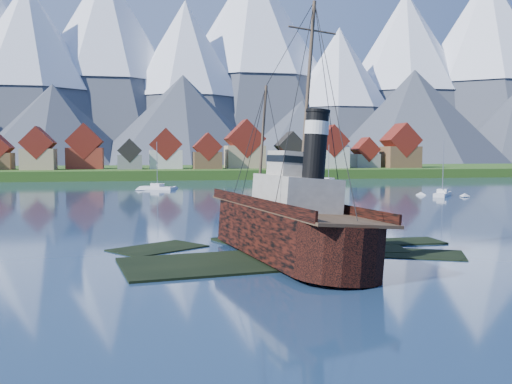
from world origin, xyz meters
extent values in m
plane|color=navy|center=(0.00, 0.00, 0.00)|extent=(1400.00, 1400.00, 0.00)
cube|color=black|center=(-3.00, -2.00, -0.32)|extent=(19.08, 11.42, 1.00)
cube|color=black|center=(6.00, 4.00, -0.38)|extent=(15.15, 9.76, 1.00)
cube|color=black|center=(2.00, 9.00, -0.28)|extent=(11.45, 9.06, 1.00)
cube|color=black|center=(12.00, -1.00, -0.42)|extent=(10.27, 8.34, 1.00)
cube|color=black|center=(-9.00, 6.00, -0.40)|extent=(9.42, 8.68, 1.00)
cube|color=black|center=(15.00, 5.00, -0.35)|extent=(6.00, 4.00, 1.00)
cube|color=#254C15|center=(0.00, 170.00, 0.00)|extent=(600.00, 80.00, 3.20)
cube|color=#3F3D38|center=(0.00, 132.00, 0.00)|extent=(600.00, 2.50, 2.00)
cube|color=tan|center=(-43.00, 150.00, 6.40)|extent=(10.50, 9.00, 6.80)
cube|color=maroon|center=(-43.00, 150.00, 11.69)|extent=(10.69, 9.18, 10.69)
cube|color=maroon|center=(-29.00, 156.00, 6.60)|extent=(12.00, 8.50, 7.20)
cube|color=maroon|center=(-29.00, 156.00, 12.36)|extent=(12.22, 8.67, 12.22)
cube|color=slate|center=(-14.00, 151.00, 5.40)|extent=(8.00, 7.00, 4.80)
cube|color=black|center=(-14.00, 151.00, 9.24)|extent=(8.15, 7.14, 8.15)
cube|color=beige|center=(-2.00, 154.00, 6.20)|extent=(11.00, 9.50, 6.40)
cube|color=maroon|center=(-2.00, 154.00, 11.38)|extent=(11.20, 9.69, 11.20)
cube|color=brown|center=(12.00, 150.00, 5.90)|extent=(9.50, 8.00, 5.80)
cube|color=maroon|center=(12.00, 150.00, 10.51)|extent=(9.67, 8.16, 9.67)
cube|color=tan|center=(26.00, 155.00, 7.00)|extent=(13.50, 10.00, 8.00)
cube|color=maroon|center=(26.00, 155.00, 13.43)|extent=(13.75, 10.20, 13.75)
cube|color=maroon|center=(42.00, 152.00, 6.10)|extent=(10.00, 8.50, 6.20)
cube|color=black|center=(42.00, 152.00, 11.00)|extent=(10.18, 8.67, 10.18)
cube|color=beige|center=(56.00, 149.00, 6.75)|extent=(11.50, 9.00, 7.50)
cube|color=maroon|center=(56.00, 149.00, 12.57)|extent=(11.71, 9.18, 11.71)
cube|color=slate|center=(71.00, 153.00, 5.50)|extent=(9.00, 7.50, 5.00)
cube|color=maroon|center=(71.00, 153.00, 9.62)|extent=(9.16, 7.65, 9.16)
cube|color=brown|center=(84.00, 151.00, 6.90)|extent=(12.50, 10.00, 7.80)
cube|color=maroon|center=(84.00, 151.00, 13.05)|extent=(12.73, 10.20, 12.73)
cone|color=#2D333D|center=(-100.00, 455.00, 73.00)|extent=(180.00, 180.00, 150.00)
cone|color=white|center=(-100.00, 455.00, 103.00)|extent=(111.60, 111.60, 90.00)
cone|color=#2D333D|center=(-40.00, 495.00, 88.00)|extent=(210.00, 210.00, 180.00)
cone|color=white|center=(-40.00, 495.00, 124.00)|extent=(130.20, 130.20, 108.00)
cone|color=#2D333D|center=(30.00, 470.00, 70.50)|extent=(170.00, 170.00, 145.00)
cone|color=white|center=(30.00, 470.00, 99.50)|extent=(105.40, 105.40, 87.00)
cone|color=#2D333D|center=(100.00, 515.00, 98.00)|extent=(240.00, 240.00, 200.00)
cone|color=white|center=(100.00, 515.00, 138.00)|extent=(148.80, 148.80, 120.00)
cone|color=#2D333D|center=(170.00, 460.00, 60.50)|extent=(150.00, 150.00, 125.00)
cone|color=white|center=(170.00, 460.00, 85.50)|extent=(93.00, 93.00, 75.00)
cone|color=#2D333D|center=(250.00, 490.00, 83.00)|extent=(200.00, 200.00, 170.00)
cone|color=white|center=(250.00, 490.00, 117.00)|extent=(124.00, 124.00, 102.00)
cone|color=#2D333D|center=(330.00, 475.00, 93.00)|extent=(230.00, 230.00, 190.00)
cone|color=white|center=(330.00, 475.00, 131.00)|extent=(142.60, 142.60, 114.00)
cone|color=#2D333D|center=(-70.00, 374.00, 27.00)|extent=(120.00, 120.00, 58.00)
cone|color=#2D333D|center=(20.00, 369.00, 31.00)|extent=(136.00, 136.00, 66.00)
cone|color=#2D333D|center=(110.00, 373.00, 23.00)|extent=(110.00, 110.00, 50.00)
cone|color=#2D333D|center=(200.00, 370.00, 35.50)|extent=(150.00, 150.00, 75.00)
cube|color=black|center=(1.18, -0.26, 2.05)|extent=(6.32, 18.21, 3.79)
cone|color=black|center=(1.18, 11.56, 2.05)|extent=(6.32, 6.32, 6.32)
cylinder|color=black|center=(1.18, -9.36, 2.05)|extent=(6.32, 6.32, 3.79)
cube|color=#4C3826|center=(1.18, -0.26, 4.03)|extent=(6.20, 24.03, 0.23)
cube|color=black|center=(-1.85, -0.26, 4.44)|extent=(0.18, 23.27, 0.81)
cube|color=black|center=(4.22, -0.26, 4.44)|extent=(0.18, 23.27, 0.81)
cube|color=#ADA89E|center=(1.18, -1.61, 5.39)|extent=(4.70, 7.68, 2.71)
cube|color=#ADA89E|center=(1.18, -0.71, 7.74)|extent=(3.25, 3.61, 1.99)
cylinder|color=black|center=(1.18, -4.59, 9.27)|extent=(1.72, 1.72, 5.06)
cylinder|color=silver|center=(1.18, -4.59, 10.54)|extent=(1.81, 1.81, 0.99)
cylinder|color=#473828|center=(1.18, 6.97, 9.54)|extent=(0.25, 0.25, 10.84)
cylinder|color=#473828|center=(1.18, -2.52, 14.60)|extent=(0.29, 0.29, 11.74)
cube|color=silver|center=(-6.72, 88.89, 0.10)|extent=(8.43, 7.40, 1.20)
cube|color=silver|center=(-6.72, 88.89, 1.05)|extent=(3.21, 3.12, 0.70)
cylinder|color=gray|center=(-6.72, 88.89, 5.90)|extent=(0.14, 0.14, 10.41)
cube|color=silver|center=(48.16, 57.36, 0.10)|extent=(7.02, 7.99, 1.21)
cube|color=silver|center=(48.16, 57.36, 1.05)|extent=(2.96, 3.04, 0.70)
cylinder|color=gray|center=(48.16, 57.36, 5.93)|extent=(0.14, 0.14, 10.45)
cube|color=silver|center=(42.33, 110.12, 0.10)|extent=(5.67, 10.01, 1.17)
cube|color=silver|center=(42.33, 110.12, 1.03)|extent=(2.96, 3.31, 0.68)
cylinder|color=gray|center=(42.33, 110.12, 5.76)|extent=(0.14, 0.14, 10.16)
camera|label=1|loc=(-10.41, -45.65, 8.68)|focal=40.00mm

